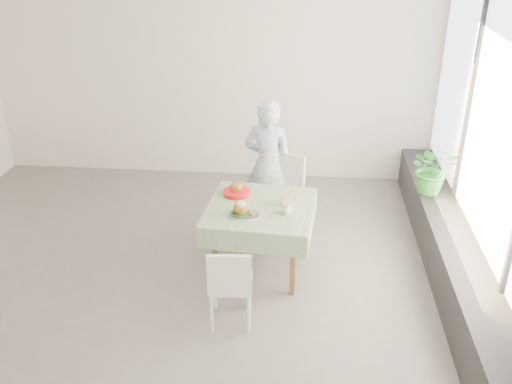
# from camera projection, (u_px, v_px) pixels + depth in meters

# --- Properties ---
(floor) EXTENTS (6.00, 6.00, 0.00)m
(floor) POSITION_uv_depth(u_px,v_px,m) (177.00, 269.00, 5.99)
(floor) COLOR #5E5B59
(floor) RESTS_ON ground
(wall_back) EXTENTS (6.00, 0.02, 2.80)m
(wall_back) POSITION_uv_depth(u_px,v_px,m) (211.00, 77.00, 7.61)
(wall_back) COLOR white
(wall_back) RESTS_ON ground
(wall_front) EXTENTS (6.00, 0.02, 2.80)m
(wall_front) POSITION_uv_depth(u_px,v_px,m) (64.00, 311.00, 3.14)
(wall_front) COLOR white
(wall_front) RESTS_ON ground
(wall_right) EXTENTS (0.02, 5.00, 2.80)m
(wall_right) POSITION_uv_depth(u_px,v_px,m) (495.00, 156.00, 5.13)
(wall_right) COLOR white
(wall_right) RESTS_ON ground
(window_pane) EXTENTS (0.01, 4.80, 2.18)m
(window_pane) POSITION_uv_depth(u_px,v_px,m) (497.00, 130.00, 5.02)
(window_pane) COLOR #D1E0F9
(window_pane) RESTS_ON ground
(window_ledge) EXTENTS (0.40, 4.80, 0.50)m
(window_ledge) POSITION_uv_depth(u_px,v_px,m) (453.00, 263.00, 5.65)
(window_ledge) COLOR black
(window_ledge) RESTS_ON ground
(cafe_table) EXTENTS (1.13, 1.13, 0.74)m
(cafe_table) POSITION_uv_depth(u_px,v_px,m) (260.00, 231.00, 5.80)
(cafe_table) COLOR brown
(cafe_table) RESTS_ON ground
(chair_far) EXTENTS (0.61, 0.61, 0.97)m
(chair_far) POSITION_uv_depth(u_px,v_px,m) (277.00, 213.00, 6.47)
(chair_far) COLOR white
(chair_far) RESTS_ON ground
(chair_near) EXTENTS (0.41, 0.41, 0.81)m
(chair_near) POSITION_uv_depth(u_px,v_px,m) (231.00, 299.00, 5.13)
(chair_near) COLOR white
(chair_near) RESTS_ON ground
(diner) EXTENTS (0.64, 0.49, 1.57)m
(diner) POSITION_uv_depth(u_px,v_px,m) (268.00, 166.00, 6.47)
(diner) COLOR #80AECD
(diner) RESTS_ON ground
(main_dish) EXTENTS (0.31, 0.31, 0.16)m
(main_dish) POSITION_uv_depth(u_px,v_px,m) (242.00, 211.00, 5.47)
(main_dish) COLOR white
(main_dish) RESTS_ON cafe_table
(juice_cup_orange) EXTENTS (0.09, 0.09, 0.24)m
(juice_cup_orange) POSITION_uv_depth(u_px,v_px,m) (285.00, 200.00, 5.68)
(juice_cup_orange) COLOR white
(juice_cup_orange) RESTS_ON cafe_table
(juice_cup_lemonade) EXTENTS (0.10, 0.10, 0.29)m
(juice_cup_lemonade) POSITION_uv_depth(u_px,v_px,m) (287.00, 208.00, 5.50)
(juice_cup_lemonade) COLOR white
(juice_cup_lemonade) RESTS_ON cafe_table
(second_dish) EXTENTS (0.28, 0.28, 0.13)m
(second_dish) POSITION_uv_depth(u_px,v_px,m) (236.00, 191.00, 5.90)
(second_dish) COLOR red
(second_dish) RESTS_ON cafe_table
(potted_plant) EXTENTS (0.60, 0.54, 0.58)m
(potted_plant) POSITION_uv_depth(u_px,v_px,m) (433.00, 169.00, 6.38)
(potted_plant) COLOR #287833
(potted_plant) RESTS_ON window_ledge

